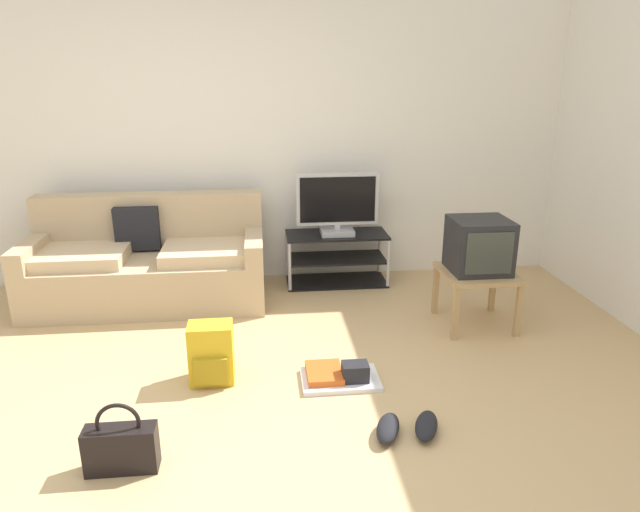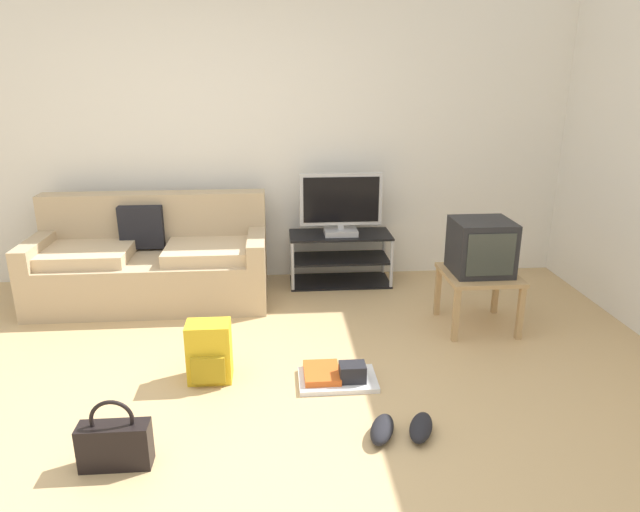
% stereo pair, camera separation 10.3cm
% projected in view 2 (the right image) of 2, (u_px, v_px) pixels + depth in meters
% --- Properties ---
extents(ground_plane, '(9.00, 9.80, 0.02)m').
position_uv_depth(ground_plane, '(213.00, 429.00, 3.10)').
color(ground_plane, tan).
extents(wall_back, '(9.00, 0.10, 2.70)m').
position_uv_depth(wall_back, '(231.00, 129.00, 4.99)').
color(wall_back, silver).
rests_on(wall_back, ground_plane).
extents(couch, '(1.88, 0.81, 0.86)m').
position_uv_depth(couch, '(152.00, 262.00, 4.74)').
color(couch, tan).
rests_on(couch, ground_plane).
extents(tv_stand, '(0.90, 0.41, 0.46)m').
position_uv_depth(tv_stand, '(340.00, 258.00, 5.13)').
color(tv_stand, black).
rests_on(tv_stand, ground_plane).
extents(flat_tv, '(0.72, 0.22, 0.54)m').
position_uv_depth(flat_tv, '(341.00, 205.00, 4.96)').
color(flat_tv, '#B2B2B7').
rests_on(flat_tv, tv_stand).
extents(side_table, '(0.53, 0.53, 0.43)m').
position_uv_depth(side_table, '(479.00, 281.00, 4.21)').
color(side_table, tan).
rests_on(side_table, ground_plane).
extents(crt_tv, '(0.41, 0.40, 0.39)m').
position_uv_depth(crt_tv, '(481.00, 247.00, 4.14)').
color(crt_tv, '#232326').
rests_on(crt_tv, side_table).
extents(backpack, '(0.27, 0.26, 0.38)m').
position_uv_depth(backpack, '(209.00, 352.00, 3.52)').
color(backpack, gold).
rests_on(backpack, ground_plane).
extents(handbag, '(0.34, 0.12, 0.37)m').
position_uv_depth(handbag, '(115.00, 443.00, 2.75)').
color(handbag, black).
rests_on(handbag, ground_plane).
extents(sneakers_pair, '(0.41, 0.29, 0.09)m').
position_uv_depth(sneakers_pair, '(402.00, 428.00, 3.01)').
color(sneakers_pair, black).
rests_on(sneakers_pair, ground_plane).
extents(floor_tray, '(0.48, 0.33, 0.14)m').
position_uv_depth(floor_tray, '(337.00, 376.00, 3.53)').
color(floor_tray, silver).
rests_on(floor_tray, ground_plane).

